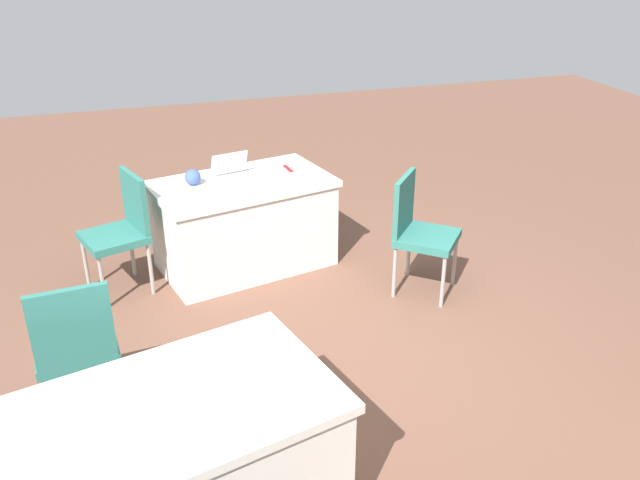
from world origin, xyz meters
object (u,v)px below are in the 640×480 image
chair_tucked_left (419,228)px  chair_tucked_right (122,227)px  table_foreground (244,224)px  laptop_silver (234,175)px  chair_aisle (75,343)px  table_mid_left (163,475)px  yarn_ball (193,177)px  scissors_red (288,169)px

chair_tucked_left → chair_tucked_right: bearing=-66.6°
table_foreground → laptop_silver: laptop_silver is taller
chair_tucked_left → chair_aisle: size_ratio=0.97×
table_mid_left → yarn_ball: yarn_ball is taller
chair_tucked_left → chair_tucked_right: chair_tucked_right is taller
chair_aisle → yarn_ball: size_ratio=7.54×
laptop_silver → scissors_red: (-0.48, -0.11, -0.04)m
chair_tucked_left → yarn_ball: size_ratio=7.32×
table_foreground → scissors_red: size_ratio=8.68×
chair_aisle → chair_tucked_left: bearing=13.9°
table_foreground → chair_tucked_left: chair_tucked_left is taller
chair_aisle → yarn_ball: (-0.91, -1.72, 0.26)m
table_foreground → table_mid_left: (0.93, 2.63, 0.00)m
table_foreground → yarn_ball: size_ratio=12.15×
chair_tucked_left → chair_aisle: chair_aisle is taller
laptop_silver → chair_tucked_left: bearing=132.8°
table_mid_left → yarn_ball: bearing=-101.5°
chair_tucked_right → scissors_red: 1.45m
chair_tucked_left → scissors_red: 1.27m
laptop_silver → yarn_ball: bearing=-9.7°
table_foreground → yarn_ball: bearing=-5.4°
chair_tucked_left → chair_aisle: (2.49, 0.87, 0.03)m
chair_tucked_right → scissors_red: (-1.41, -0.29, 0.22)m
chair_tucked_right → chair_aisle: (0.32, 1.57, 0.02)m
chair_tucked_right → scissors_red: chair_tucked_right is taller
scissors_red → table_mid_left: bearing=-31.5°
chair_tucked_left → scissors_red: bearing=-100.8°
table_foreground → table_mid_left: size_ratio=0.88×
table_mid_left → chair_aisle: (0.36, -0.94, 0.18)m
chair_tucked_left → laptop_silver: (1.25, -0.87, 0.26)m
table_mid_left → chair_tucked_left: chair_tucked_left is taller
chair_tucked_left → table_foreground: bearing=-83.1°
table_mid_left → chair_aisle: bearing=-68.9°
table_foreground → chair_aisle: size_ratio=1.61×
chair_aisle → scissors_red: bearing=41.7°
chair_tucked_right → table_foreground: bearing=-101.3°
yarn_ball → chair_aisle: bearing=62.2°
table_foreground → laptop_silver: (0.05, -0.05, 0.42)m
yarn_ball → table_mid_left: bearing=78.5°
table_foreground → chair_aisle: (1.29, 1.69, 0.18)m
table_mid_left → laptop_silver: size_ratio=4.76×
laptop_silver → yarn_ball: 0.34m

